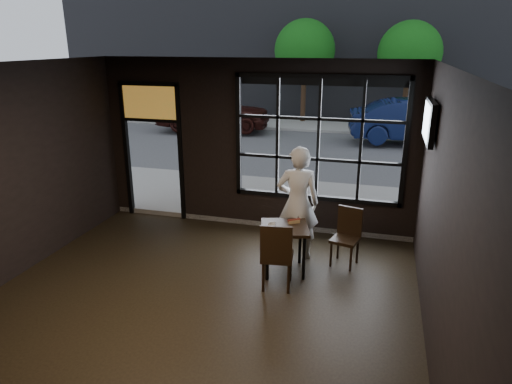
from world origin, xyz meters
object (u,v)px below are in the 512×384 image
(cafe_table, at_px, (284,249))
(navy_car, at_px, (416,121))
(man, at_px, (298,203))
(chair_near, at_px, (277,254))

(cafe_table, xyz_separation_m, navy_car, (2.42, 10.26, 0.45))
(man, bearing_deg, navy_car, -115.08)
(cafe_table, bearing_deg, man, 64.50)
(man, bearing_deg, chair_near, 73.46)
(cafe_table, relative_size, man, 0.40)
(cafe_table, bearing_deg, navy_car, 60.42)
(cafe_table, bearing_deg, chair_near, -106.30)
(chair_near, distance_m, navy_car, 11.02)
(chair_near, distance_m, man, 1.14)
(navy_car, bearing_deg, man, 157.97)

